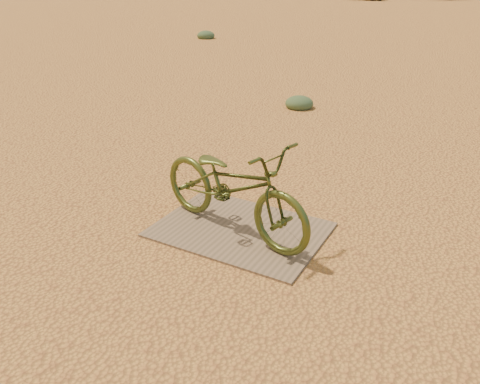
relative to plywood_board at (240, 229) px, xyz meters
The scene contains 5 objects.
ground 0.53m from the plywood_board, 69.96° to the left, with size 120.00×120.00×0.00m, color #C38A41.
plywood_board is the anchor object (origin of this frame).
bicycle 0.48m from the plywood_board, 127.58° to the right, with size 0.61×1.76×0.92m, color #404D1E.
kale_a 4.64m from the plywood_board, 105.72° to the left, with size 0.51×0.51×0.28m, color #465F41.
kale_c 14.44m from the plywood_board, 124.33° to the left, with size 0.66×0.66×0.36m, color #465F41.
Camera 1 is at (1.73, -3.91, 2.26)m, focal length 35.00 mm.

